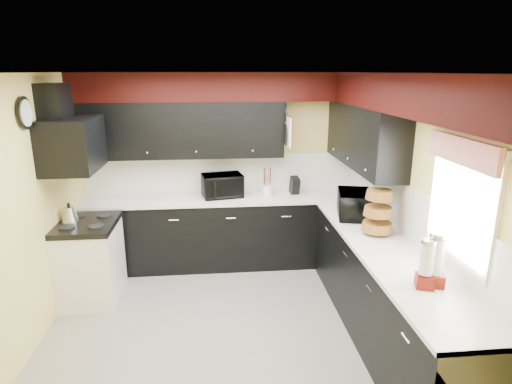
% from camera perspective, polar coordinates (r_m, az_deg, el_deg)
% --- Properties ---
extents(ground, '(3.60, 3.60, 0.00)m').
position_cam_1_polar(ground, '(4.58, -3.92, -17.48)').
color(ground, gray).
rests_on(ground, ground).
extents(wall_back, '(3.60, 0.06, 2.50)m').
position_cam_1_polar(wall_back, '(5.77, -4.71, 3.14)').
color(wall_back, '#E0C666').
rests_on(wall_back, ground).
extents(wall_right, '(0.06, 3.60, 2.50)m').
position_cam_1_polar(wall_right, '(4.45, 19.63, -1.63)').
color(wall_right, '#E0C666').
rests_on(wall_right, ground).
extents(wall_left, '(0.06, 3.60, 2.50)m').
position_cam_1_polar(wall_left, '(4.39, -28.49, -2.90)').
color(wall_left, '#E0C666').
rests_on(wall_left, ground).
extents(ceiling, '(3.60, 3.60, 0.06)m').
position_cam_1_polar(ceiling, '(3.83, -4.64, 15.57)').
color(ceiling, white).
rests_on(ceiling, wall_back).
extents(cab_back, '(3.60, 0.60, 0.90)m').
position_cam_1_polar(cab_back, '(5.72, -4.47, -5.38)').
color(cab_back, black).
rests_on(cab_back, ground).
extents(cab_right, '(0.60, 3.00, 0.90)m').
position_cam_1_polar(cab_right, '(4.38, 16.65, -13.00)').
color(cab_right, black).
rests_on(cab_right, ground).
extents(counter_back, '(3.62, 0.64, 0.04)m').
position_cam_1_polar(counter_back, '(5.56, -4.58, -0.86)').
color(counter_back, white).
rests_on(counter_back, cab_back).
extents(counter_right, '(0.64, 3.02, 0.04)m').
position_cam_1_polar(counter_right, '(4.18, 17.16, -7.33)').
color(counter_right, white).
rests_on(counter_right, cab_right).
extents(splash_back, '(3.60, 0.02, 0.50)m').
position_cam_1_polar(splash_back, '(5.77, -4.70, 2.53)').
color(splash_back, white).
rests_on(splash_back, counter_back).
extents(splash_right, '(0.02, 3.60, 0.50)m').
position_cam_1_polar(splash_right, '(4.46, 19.44, -2.37)').
color(splash_right, white).
rests_on(splash_right, counter_right).
extents(upper_back, '(2.60, 0.35, 0.70)m').
position_cam_1_polar(upper_back, '(5.52, -10.06, 8.17)').
color(upper_back, black).
rests_on(upper_back, wall_back).
extents(upper_right, '(0.35, 1.80, 0.70)m').
position_cam_1_polar(upper_right, '(5.08, 14.16, 7.28)').
color(upper_right, black).
rests_on(upper_right, wall_right).
extents(soffit_back, '(3.60, 0.36, 0.35)m').
position_cam_1_polar(soffit_back, '(5.45, -4.94, 13.80)').
color(soffit_back, black).
rests_on(soffit_back, wall_back).
extents(soffit_right, '(0.36, 3.24, 0.35)m').
position_cam_1_polar(soffit_right, '(4.03, 19.77, 12.24)').
color(soffit_right, black).
rests_on(soffit_right, wall_right).
extents(stove, '(0.60, 0.75, 0.86)m').
position_cam_1_polar(stove, '(5.23, -21.14, -8.78)').
color(stove, white).
rests_on(stove, ground).
extents(cooktop, '(0.62, 0.77, 0.06)m').
position_cam_1_polar(cooktop, '(5.06, -21.66, -4.03)').
color(cooktop, black).
rests_on(cooktop, stove).
extents(hood, '(0.50, 0.78, 0.55)m').
position_cam_1_polar(hood, '(4.87, -23.29, 5.88)').
color(hood, black).
rests_on(hood, wall_left).
extents(hood_duct, '(0.24, 0.40, 0.40)m').
position_cam_1_polar(hood_duct, '(4.86, -25.31, 10.65)').
color(hood_duct, black).
rests_on(hood_duct, wall_left).
extents(window, '(0.03, 0.86, 0.96)m').
position_cam_1_polar(window, '(3.60, 25.77, -1.33)').
color(window, white).
rests_on(window, wall_right).
extents(valance, '(0.04, 0.88, 0.20)m').
position_cam_1_polar(valance, '(3.49, 25.78, 4.93)').
color(valance, red).
rests_on(valance, wall_right).
extents(pan_top, '(0.03, 0.22, 0.40)m').
position_cam_1_polar(pan_top, '(5.48, 3.91, 10.42)').
color(pan_top, black).
rests_on(pan_top, upper_back).
extents(pan_mid, '(0.03, 0.28, 0.46)m').
position_cam_1_polar(pan_mid, '(5.38, 4.09, 7.64)').
color(pan_mid, black).
rests_on(pan_mid, upper_back).
extents(pan_low, '(0.03, 0.24, 0.42)m').
position_cam_1_polar(pan_low, '(5.64, 3.64, 7.71)').
color(pan_low, black).
rests_on(pan_low, upper_back).
extents(cut_board, '(0.03, 0.26, 0.35)m').
position_cam_1_polar(cut_board, '(5.26, 4.42, 7.99)').
color(cut_board, white).
rests_on(cut_board, upper_back).
extents(baskets, '(0.27, 0.27, 0.50)m').
position_cam_1_polar(baskets, '(4.40, 15.96, -2.45)').
color(baskets, brown).
rests_on(baskets, upper_right).
extents(clock, '(0.03, 0.30, 0.30)m').
position_cam_1_polar(clock, '(4.43, -28.45, 9.25)').
color(clock, black).
rests_on(clock, wall_left).
extents(deco_plate, '(0.03, 0.24, 0.24)m').
position_cam_1_polar(deco_plate, '(3.95, 22.72, 10.80)').
color(deco_plate, white).
rests_on(deco_plate, wall_right).
extents(toaster_oven, '(0.57, 0.50, 0.29)m').
position_cam_1_polar(toaster_oven, '(5.55, -4.49, 0.87)').
color(toaster_oven, black).
rests_on(toaster_oven, counter_back).
extents(microwave, '(0.46, 0.58, 0.29)m').
position_cam_1_polar(microwave, '(4.89, 12.99, -1.60)').
color(microwave, black).
rests_on(microwave, counter_right).
extents(utensil_crock, '(0.15, 0.15, 0.15)m').
position_cam_1_polar(utensil_crock, '(5.57, 1.50, 0.21)').
color(utensil_crock, silver).
rests_on(utensil_crock, counter_back).
extents(knife_block, '(0.12, 0.16, 0.23)m').
position_cam_1_polar(knife_block, '(5.67, 5.17, 0.85)').
color(knife_block, black).
rests_on(knife_block, counter_back).
extents(kettle, '(0.23, 0.23, 0.16)m').
position_cam_1_polar(kettle, '(5.12, -23.60, -2.72)').
color(kettle, '#A4A3A8').
rests_on(kettle, cooktop).
extents(dispenser_a, '(0.16, 0.16, 0.35)m').
position_cam_1_polar(dispenser_a, '(3.47, 21.74, -9.16)').
color(dispenser_a, maroon).
rests_on(dispenser_a, counter_right).
extents(dispenser_b, '(0.19, 0.19, 0.40)m').
position_cam_1_polar(dispenser_b, '(3.52, 22.81, -8.46)').
color(dispenser_b, '#65100B').
rests_on(dispenser_b, counter_right).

